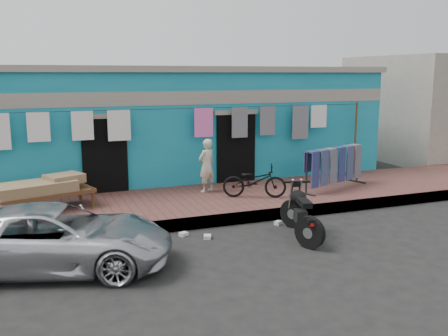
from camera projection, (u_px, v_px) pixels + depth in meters
The scene contains 15 objects.
ground at pixel (263, 248), 9.19m from camera, with size 80.00×80.00×0.00m, color black.
sidewalk at pixel (209, 203), 11.92m from camera, with size 28.00×3.00×0.25m, color brown.
curb at pixel (232, 219), 10.59m from camera, with size 28.00×0.10×0.25m, color gray.
building at pixel (166, 123), 15.29m from camera, with size 12.20×5.20×3.36m.
neighbor_right at pixel (444, 107), 19.15m from camera, with size 6.00×5.00×3.80m, color #9E9384.
clothesline at pixel (181, 128), 12.65m from camera, with size 10.06×0.06×2.10m.
car at pixel (55, 237), 8.12m from camera, with size 1.76×3.87×1.09m, color silver.
seated_person at pixel (207, 166), 12.39m from camera, with size 0.48×0.32×1.34m, color beige.
bicycle at pixel (254, 177), 11.86m from camera, with size 0.53×1.50×0.97m, color black.
motorcycle at pixel (301, 212), 9.71m from camera, with size 0.96×1.69×1.03m, color black, non-canonical shape.
charpoy at pixel (46, 194), 10.78m from camera, with size 2.25×1.53×0.69m, color brown, non-canonical shape.
jeans_rack at pixel (333, 167), 12.83m from camera, with size 2.28×1.21×1.09m, color black, non-canonical shape.
litter_a at pixel (183, 234), 9.87m from camera, with size 0.16×0.13×0.07m, color silver.
litter_b at pixel (278, 223), 10.61m from camera, with size 0.15×0.12×0.08m, color silver.
litter_c at pixel (207, 237), 9.71m from camera, with size 0.17×0.14×0.07m, color silver.
Camera 1 is at (-3.82, -7.91, 3.16)m, focal length 40.00 mm.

